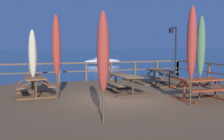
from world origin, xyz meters
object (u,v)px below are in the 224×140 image
lamp_post_hooked (174,44)px  sailboat_distant (102,61)px  picnic_table_back_left (124,79)px  patio_umbrella_tall_back_right (192,43)px  patio_umbrella_tall_mid_left (103,53)px  patio_umbrella_short_back (201,47)px  picnic_table_front_left (34,82)px  patio_umbrella_tall_front (33,54)px  picnic_table_mid_right (161,74)px  picnic_table_back_right (200,85)px  patio_umbrella_short_front (56,46)px

lamp_post_hooked → sailboat_distant: bearing=82.1°
lamp_post_hooked → picnic_table_back_left: bearing=-143.7°
patio_umbrella_tall_back_right → picnic_table_back_left: bearing=110.5°
patio_umbrella_tall_mid_left → patio_umbrella_short_back: bearing=20.8°
patio_umbrella_short_back → picnic_table_front_left: bearing=153.2°
picnic_table_back_left → patio_umbrella_short_back: bearing=-48.0°
patio_umbrella_tall_front → patio_umbrella_tall_mid_left: bearing=-72.0°
picnic_table_mid_right → lamp_post_hooked: bearing=45.3°
patio_umbrella_tall_mid_left → picnic_table_back_left: bearing=60.7°
patio_umbrella_short_back → patio_umbrella_tall_mid_left: patio_umbrella_short_back is taller
picnic_table_front_left → patio_umbrella_tall_front: patio_umbrella_tall_front is taller
patio_umbrella_short_back → picnic_table_back_left: bearing=132.0°
picnic_table_mid_right → lamp_post_hooked: 3.41m
picnic_table_back_left → patio_umbrella_short_back: size_ratio=0.72×
picnic_table_front_left → patio_umbrella_short_back: size_ratio=0.61×
patio_umbrella_tall_front → sailboat_distant: (11.90, 27.90, -1.96)m
picnic_table_back_left → picnic_table_front_left: same height
patio_umbrella_tall_back_right → patio_umbrella_tall_front: patio_umbrella_tall_back_right is taller
sailboat_distant → lamp_post_hooked: bearing=-97.9°
picnic_table_back_left → patio_umbrella_tall_back_right: 3.56m
picnic_table_back_right → lamp_post_hooked: bearing=65.3°
patio_umbrella_tall_mid_left → sailboat_distant: sailboat_distant is taller
picnic_table_back_left → patio_umbrella_tall_front: (-3.65, 0.56, 1.10)m
picnic_table_back_right → picnic_table_front_left: (-5.73, 2.88, 0.00)m
patio_umbrella_tall_back_right → lamp_post_hooked: size_ratio=1.02×
picnic_table_back_left → patio_umbrella_tall_front: 3.86m
patio_umbrella_short_front → patio_umbrella_tall_front: 1.40m
picnic_table_back_right → patio_umbrella_tall_back_right: patio_umbrella_tall_back_right is taller
patio_umbrella_short_front → picnic_table_back_left: bearing=11.0°
lamp_post_hooked → patio_umbrella_tall_front: bearing=-160.7°
picnic_table_mid_right → patio_umbrella_tall_front: 6.44m
patio_umbrella_short_front → sailboat_distant: size_ratio=0.40×
picnic_table_back_left → picnic_table_front_left: (-3.63, 0.58, -0.01)m
lamp_post_hooked → sailboat_distant: sailboat_distant is taller
picnic_table_mid_right → patio_umbrella_tall_front: patio_umbrella_tall_front is taller
picnic_table_back_right → picnic_table_mid_right: size_ratio=0.97×
lamp_post_hooked → patio_umbrella_tall_mid_left: bearing=-133.2°
patio_umbrella_short_back → patio_umbrella_tall_mid_left: 4.57m
patio_umbrella_tall_mid_left → sailboat_distant: size_ratio=0.37×
picnic_table_mid_right → patio_umbrella_short_back: patio_umbrella_short_back is taller
sailboat_distant → patio_umbrella_tall_mid_left: bearing=-107.9°
picnic_table_back_left → picnic_table_mid_right: same height
picnic_table_back_left → lamp_post_hooked: lamp_post_hooked is taller
picnic_table_mid_right → patio_umbrella_tall_mid_left: size_ratio=0.64×
picnic_table_front_left → lamp_post_hooked: bearing=19.2°
patio_umbrella_short_back → patio_umbrella_tall_back_right: bearing=-142.7°
picnic_table_back_left → picnic_table_back_right: 3.11m
patio_umbrella_tall_back_right → picnic_table_back_right: bearing=36.5°
patio_umbrella_short_front → picnic_table_back_right: bearing=-19.3°
picnic_table_back_right → patio_umbrella_short_front: size_ratio=0.56×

